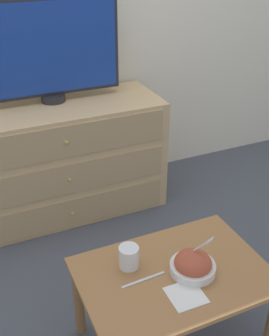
% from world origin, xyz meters
% --- Properties ---
extents(ground_plane, '(12.00, 12.00, 0.00)m').
position_xyz_m(ground_plane, '(0.00, 0.00, 0.00)').
color(ground_plane, '#474C56').
extents(dresser, '(1.31, 0.51, 0.73)m').
position_xyz_m(dresser, '(-0.09, -0.28, 0.36)').
color(dresser, tan).
rests_on(dresser, ground_plane).
extents(tv, '(0.85, 0.15, 0.60)m').
position_xyz_m(tv, '(-0.06, -0.19, 1.03)').
color(tv, '#232328').
rests_on(tv, dresser).
extents(coffee_table, '(0.77, 0.53, 0.43)m').
position_xyz_m(coffee_table, '(0.07, -1.51, 0.36)').
color(coffee_table, '#9E6B3D').
rests_on(coffee_table, ground_plane).
extents(takeout_bowl, '(0.19, 0.19, 0.18)m').
position_xyz_m(takeout_bowl, '(0.14, -1.53, 0.46)').
color(takeout_bowl, silver).
rests_on(takeout_bowl, coffee_table).
extents(drink_cup, '(0.08, 0.08, 0.10)m').
position_xyz_m(drink_cup, '(-0.08, -1.40, 0.47)').
color(drink_cup, white).
rests_on(drink_cup, coffee_table).
extents(napkin, '(0.14, 0.14, 0.00)m').
position_xyz_m(napkin, '(0.05, -1.64, 0.43)').
color(napkin, white).
rests_on(napkin, coffee_table).
extents(knife, '(0.19, 0.02, 0.01)m').
position_xyz_m(knife, '(-0.06, -1.50, 0.43)').
color(knife, silver).
rests_on(knife, coffee_table).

